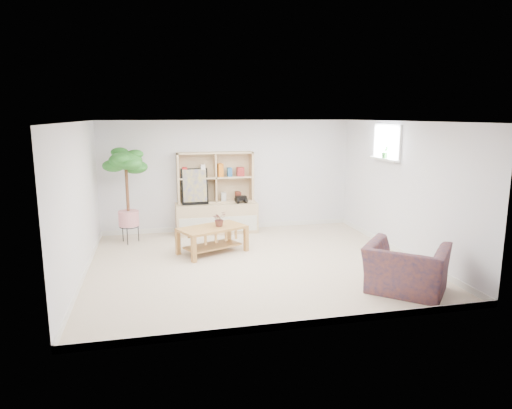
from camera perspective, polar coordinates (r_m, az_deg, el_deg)
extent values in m
cube|color=beige|center=(7.89, -0.31, -7.36)|extent=(5.50, 5.00, 0.01)
cube|color=silver|center=(7.49, -0.32, 10.34)|extent=(5.50, 5.00, 0.01)
cube|color=white|center=(10.03, -3.42, 3.62)|extent=(5.50, 0.01, 2.40)
cube|color=white|center=(5.24, 5.63, -3.30)|extent=(5.50, 0.01, 2.40)
cube|color=white|center=(7.51, -21.26, 0.37)|extent=(0.01, 5.00, 2.40)
cube|color=white|center=(8.62, 17.85, 1.88)|extent=(0.01, 5.00, 2.40)
cube|color=white|center=(9.04, 15.66, 5.48)|extent=(0.14, 1.00, 0.04)
imported|color=#195416|center=(8.41, -4.61, -1.79)|extent=(0.33, 0.32, 0.28)
imported|color=#1C2346|center=(6.88, 18.28, -7.22)|extent=(1.44, 1.43, 0.80)
imported|color=#24722E|center=(8.99, 15.83, 6.34)|extent=(0.14, 0.11, 0.24)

